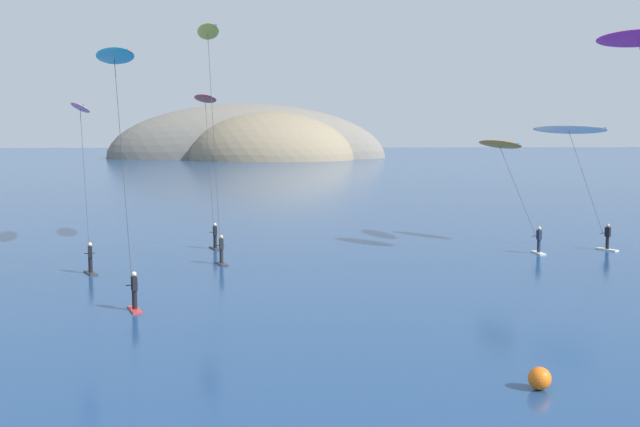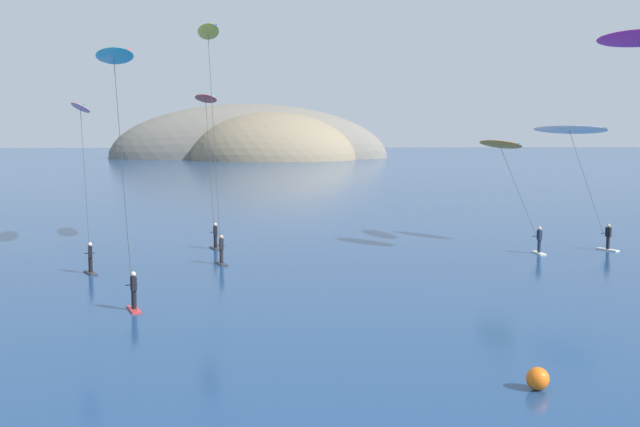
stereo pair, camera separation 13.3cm
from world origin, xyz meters
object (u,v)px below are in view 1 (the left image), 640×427
Objects in this scene: kitesurfer_cyan at (116,77)px; kitesurfer_white at (572,139)px; kitesurfer_yellow at (209,51)px; kitesurfer_pink at (81,124)px; kitesurfer_orange at (502,152)px; kitesurfer_red at (206,111)px; marker_buoy at (540,378)px.

kitesurfer_white is at bearing 31.42° from kitesurfer_cyan.
kitesurfer_yellow reaches higher than kitesurfer_cyan.
kitesurfer_pink is (-7.00, -2.95, -4.40)m from kitesurfer_yellow.
kitesurfer_orange is 4.58m from kitesurfer_white.
kitesurfer_white is (4.33, -1.21, 0.87)m from kitesurfer_orange.
kitesurfer_red reaches higher than kitesurfer_orange.
kitesurfer_pink is 13.38× the size of marker_buoy.
kitesurfer_white is 0.71× the size of kitesurfer_cyan.
kitesurfer_orange is at bearing 15.81° from kitesurfer_pink.
kitesurfer_pink is at bearing -168.49° from kitesurfer_white.
kitesurfer_yellow is at bearing 22.88° from kitesurfer_pink.
kitesurfer_orange is 12.38× the size of marker_buoy.
kitesurfer_white is at bearing 68.72° from marker_buoy.
marker_buoy is (12.86, -31.00, -8.60)m from kitesurfer_red.
kitesurfer_white is 0.86× the size of kitesurfer_pink.
kitesurfer_orange is 31.93m from marker_buoy.
kitesurfer_yellow is at bearing -81.92° from kitesurfer_red.
kitesurfer_white is 32.22m from marker_buoy.
kitesurfer_white is at bearing 11.51° from kitesurfer_pink.
kitesurfer_pink is at bearing -164.19° from kitesurfer_orange.
kitesurfer_orange is at bearing 164.39° from kitesurfer_white.
kitesurfer_yellow is 1.50× the size of kitesurfer_pink.
kitesurfer_yellow is 8.78m from kitesurfer_pink.
kitesurfer_cyan is at bearing 138.94° from marker_buoy.
kitesurfer_red is 0.89× the size of kitesurfer_cyan.
kitesurfer_orange is 27.36m from kitesurfer_pink.
kitesurfer_red is at bearing 112.53° from marker_buoy.
kitesurfer_yellow is at bearing -172.10° from kitesurfer_white.
kitesurfer_white is 31.24m from kitesurfer_pink.
kitesurfer_red is (-0.70, 4.92, -3.53)m from kitesurfer_yellow.
kitesurfer_orange is 0.76× the size of kitesurfer_cyan.
kitesurfer_white is at bearing 7.90° from kitesurfer_yellow.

